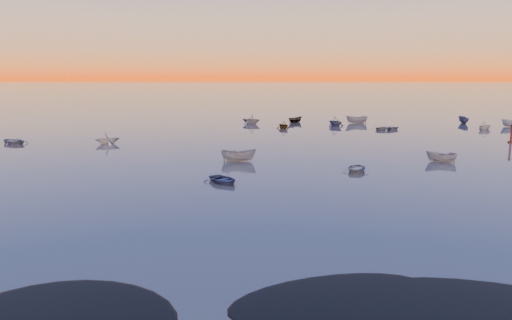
{
  "coord_description": "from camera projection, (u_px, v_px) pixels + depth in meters",
  "views": [
    {
      "loc": [
        -2.0,
        -21.45,
        10.46
      ],
      "look_at": [
        -2.52,
        28.0,
        1.46
      ],
      "focal_mm": 35.0,
      "sensor_mm": 36.0,
      "label": 1
    }
  ],
  "objects": [
    {
      "name": "moored_fleet",
      "position": [
        275.0,
        140.0,
        75.1
      ],
      "size": [
        124.0,
        58.0,
        1.2
      ],
      "primitive_type": null,
      "color": "#B8B8B4",
      "rests_on": "ground"
    },
    {
      "name": "boat_near_left",
      "position": [
        223.0,
        183.0,
        46.63
      ],
      "size": [
        4.18,
        3.51,
        0.98
      ],
      "primitive_type": "imported",
      "rotation": [
        0.0,
        0.0,
        0.58
      ],
      "color": "navy",
      "rests_on": "ground"
    },
    {
      "name": "channel_marker",
      "position": [
        511.0,
        135.0,
        72.11
      ],
      "size": [
        0.83,
        0.83,
        2.95
      ],
      "color": "#44130E",
      "rests_on": "ground"
    },
    {
      "name": "ground",
      "position": [
        270.0,
        113.0,
        121.34
      ],
      "size": [
        600.0,
        600.0,
        0.0
      ],
      "primitive_type": "plane",
      "color": "#665B55",
      "rests_on": "ground"
    },
    {
      "name": "mud_lobes",
      "position": [
        306.0,
        310.0,
        21.97
      ],
      "size": [
        140.0,
        6.0,
        0.07
      ],
      "primitive_type": null,
      "color": "black",
      "rests_on": "ground"
    },
    {
      "name": "boat_near_center",
      "position": [
        239.0,
        161.0,
        57.65
      ],
      "size": [
        1.85,
        4.13,
        1.41
      ],
      "primitive_type": "imported",
      "rotation": [
        0.0,
        0.0,
        1.54
      ],
      "color": "slate",
      "rests_on": "ground"
    }
  ]
}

